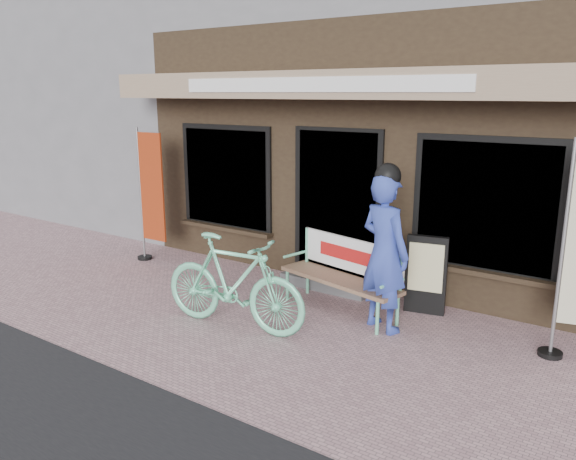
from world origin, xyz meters
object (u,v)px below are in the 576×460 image
Objects in this scene: nobori_red at (150,194)px; menu_stand at (426,274)px; person at (385,250)px; bench at (345,269)px; bicycle at (233,282)px.

menu_stand is at bearing 3.97° from nobori_red.
nobori_red reaches higher than menu_stand.
menu_stand is at bearing 92.43° from person.
nobori_red reaches higher than bench.
bicycle is 2.35m from menu_stand.
nobori_red is (-3.55, 0.11, 0.57)m from bench.
person is 0.87m from menu_stand.
bicycle is at bearing -110.55° from bench.
bicycle reaches higher than bench.
person is 0.90× the size of nobori_red.
person is 1.96× the size of menu_stand.
menu_stand is (4.42, 0.37, -0.60)m from nobori_red.
bicycle is 0.86× the size of nobori_red.
person is (0.63, -0.24, 0.41)m from bench.
person is 1.05× the size of bicycle.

